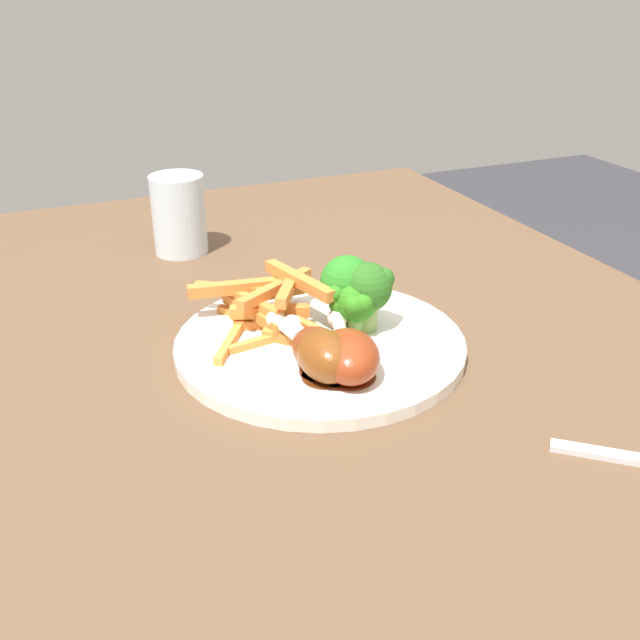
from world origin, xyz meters
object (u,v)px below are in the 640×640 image
Objects in this scene: dining_table at (373,459)px; chicken_drumstick_extra at (348,354)px; broccoli_floret_back at (350,283)px; water_glass at (179,215)px; carrot_fries_pile at (269,305)px; dinner_plate at (320,344)px; chicken_drumstick_far at (318,350)px; broccoli_floret_middle at (353,301)px; broccoli_floret_front at (368,288)px; chicken_drumstick_near at (323,354)px.

chicken_drumstick_extra is at bearing 117.28° from dining_table.
water_glass is at bearing 18.83° from broccoli_floret_back.
carrot_fries_pile is (0.03, 0.07, -0.02)m from broccoli_floret_back.
dinner_plate is 0.06m from chicken_drumstick_far.
broccoli_floret_back reaches higher than broccoli_floret_middle.
broccoli_floret_back is at bearing -112.82° from carrot_fries_pile.
dining_table is at bearing -62.72° from chicken_drumstick_extra.
carrot_fries_pile is at bearing 35.18° from dinner_plate.
chicken_drumstick_far is at bearing -174.24° from water_glass.
broccoli_floret_front is 0.10m from chicken_drumstick_near.
chicken_drumstick_near is 0.01m from chicken_drumstick_far.
chicken_drumstick_far is (-0.00, 0.06, 0.14)m from dining_table.
dining_table is at bearing -164.92° from water_glass.
carrot_fries_pile reaches higher than dining_table.
chicken_drumstick_extra is at bearing 143.15° from broccoli_floret_front.
broccoli_floret_back reaches higher than broccoli_floret_front.
broccoli_floret_front is at bearing -88.30° from dinner_plate.
water_glass is at bearing 19.77° from broccoli_floret_front.
dining_table is 8.25× the size of carrot_fries_pile.
carrot_fries_pile is at bearing 60.88° from broccoli_floret_front.
chicken_drumstick_far is at bearing 131.22° from broccoli_floret_middle.
chicken_drumstick_near is 0.90× the size of chicken_drumstick_extra.
dinner_plate is 0.07m from broccoli_floret_back.
dining_table is at bearing 164.68° from broccoli_floret_front.
broccoli_floret_middle is 0.08m from chicken_drumstick_near.
chicken_drumstick_extra reaches higher than dining_table.
chicken_drumstick_near is (-0.11, -0.01, 0.00)m from carrot_fries_pile.
broccoli_floret_front is at bearing -15.32° from dining_table.
broccoli_floret_front is 0.10m from chicken_drumstick_far.
broccoli_floret_back is 0.63× the size of chicken_drumstick_near.
broccoli_floret_back reaches higher than chicken_drumstick_extra.
chicken_drumstick_near is at bearing -179.39° from chicken_drumstick_far.
broccoli_floret_back is (0.02, 0.01, 0.00)m from broccoli_floret_front.
chicken_drumstick_extra is (-0.01, -0.02, -0.00)m from chicken_drumstick_near.
carrot_fries_pile is 0.11m from chicken_drumstick_near.
dinner_plate is 2.20× the size of chicken_drumstick_extra.
dinner_plate is at bearing 114.44° from broccoli_floret_back.
broccoli_floret_back is 0.57× the size of chicken_drumstick_extra.
chicken_drumstick_near is (-0.06, 0.07, -0.02)m from broccoli_floret_front.
chicken_drumstick_extra is at bearing 151.67° from broccoli_floret_middle.
dinner_plate is at bearing 85.40° from broccoli_floret_middle.
carrot_fries_pile is at bearing 52.68° from broccoli_floret_middle.
broccoli_floret_middle is at bearing -127.32° from carrot_fries_pile.
dinner_plate is 2.79× the size of water_glass.
broccoli_floret_front is 0.09m from chicken_drumstick_extra.
broccoli_floret_middle reaches higher than dining_table.
dining_table is at bearing 177.64° from broccoli_floret_back.
chicken_drumstick_far is (-0.05, 0.02, 0.03)m from dinner_plate.
dining_table is 0.17m from broccoli_floret_front.
dining_table is 17.24× the size of broccoli_floret_back.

